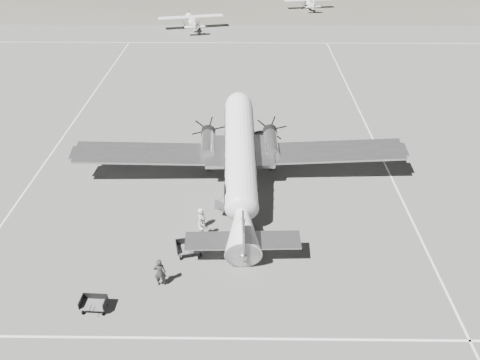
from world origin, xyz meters
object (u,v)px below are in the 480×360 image
Objects in this scene: baggage_cart_near at (189,248)px; ground_crew at (160,272)px; dc3_airliner at (240,162)px; passenger at (201,218)px; ramp_agent at (204,226)px; light_plane_left at (192,22)px; light_plane_right at (308,4)px; baggage_cart_far at (94,304)px.

baggage_cart_near is 0.88× the size of ground_crew.
ground_crew is (-4.78, -10.54, -1.59)m from dc3_airliner.
passenger is (0.57, 2.87, 0.30)m from baggage_cart_near.
baggage_cart_near is 2.05m from ramp_agent.
light_plane_left is 53.18m from ramp_agent.
dc3_airliner reaches higher than ground_crew.
dc3_airliner is 62.18m from light_plane_right.
baggage_cart_far is at bearing 23.89° from ground_crew.
light_plane_right is (20.66, 14.00, -0.16)m from light_plane_left.
ground_crew is at bearing 32.84° from baggage_cart_far.
light_plane_right reaches higher than ramp_agent.
ground_crew reaches higher than light_plane_right.
dc3_airliner is 5.86m from passenger.
ramp_agent is at bearing -159.13° from passenger.
passenger reaches higher than baggage_cart_near.
ground_crew is (3.72, -57.50, -0.09)m from light_plane_left.
passenger is at bearing -111.57° from light_plane_right.
light_plane_left is 54.93m from baggage_cart_near.
ground_crew reaches higher than baggage_cart_far.
light_plane_right is 67.47m from passenger.
light_plane_right is 73.48m from ground_crew.
baggage_cart_far is 4.16m from ground_crew.
light_plane_right is at bearing -109.31° from ground_crew.
baggage_cart_near is at bearing -111.50° from light_plane_right.
baggage_cart_near is 3.22m from ground_crew.
passenger is (-0.26, 1.03, -0.06)m from ramp_agent.
light_plane_left reaches higher than ramp_agent.
passenger is at bearing 5.49° from ramp_agent.
baggage_cart_near is at bearing 146.84° from ramp_agent.
light_plane_left is 57.62m from ground_crew.
ramp_agent is (0.83, 1.84, 0.36)m from baggage_cart_near.
light_plane_left is at bearing 12.91° from passenger.
passenger reaches higher than baggage_cart_far.
baggage_cart_near is 7.01m from baggage_cart_far.
dc3_airliner is at bearing -22.98° from passenger.
dc3_airliner reaches higher than baggage_cart_far.
light_plane_right is (12.16, 60.96, -1.67)m from dc3_airliner.
light_plane_left is 24.96m from light_plane_right.
baggage_cart_near is at bearing -115.03° from dc3_airliner.
light_plane_right is 4.48× the size of ground_crew.
light_plane_right is 70.40m from baggage_cart_near.
dc3_airliner is 6.62m from ramp_agent.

